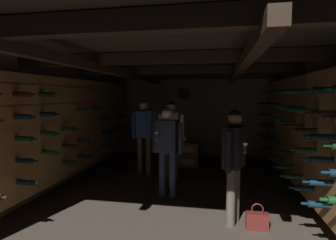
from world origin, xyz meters
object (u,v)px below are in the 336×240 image
Objects in this scene: display_bottle at (185,137)px; person_guest_rear_center at (171,132)px; person_guest_near_right at (234,156)px; wine_crate_stack at (188,154)px; person_guest_far_left at (144,130)px; handbag at (257,221)px; person_host_center at (167,144)px.

display_bottle is 1.11m from person_guest_rear_center.
person_guest_near_right is (1.17, -1.77, -0.06)m from person_guest_rear_center.
wine_crate_stack is 1.41m from person_guest_far_left.
person_guest_far_left is (-0.80, -0.82, 0.26)m from display_bottle.
person_guest_near_right reaches higher than display_bottle.
person_guest_rear_center reaches higher than wine_crate_stack.
person_guest_far_left is 2.71m from person_guest_near_right.
display_bottle reaches higher than handbag.
wine_crate_stack is at bearing 86.95° from person_host_center.
person_guest_far_left is at bearing 159.31° from person_guest_rear_center.
person_guest_rear_center is 2.56m from handbag.
wine_crate_stack is 0.37× the size of person_guest_rear_center.
handbag is (2.11, -2.15, -0.88)m from person_guest_far_left.
person_guest_far_left is (-0.86, -0.87, 0.69)m from wine_crate_stack.
display_bottle is (-0.06, -0.05, 0.44)m from wine_crate_stack.
wine_crate_stack is 3.10m from person_guest_near_right.
person_guest_rear_center is at bearing -20.69° from person_guest_far_left.
wine_crate_stack reaches higher than handbag.
display_bottle is 1.01× the size of handbag.
handbag is at bearing -24.09° from person_guest_near_right.
person_guest_far_left is (-0.64, 0.24, 0.01)m from person_guest_rear_center.
person_host_center and person_guest_near_right have the same top height.
person_guest_rear_center reaches higher than person_guest_near_right.
person_guest_near_right is (1.06, -0.79, -0.00)m from person_host_center.
handbag is (1.47, -1.91, -0.86)m from person_guest_rear_center.
person_host_center is at bearing -58.45° from person_guest_far_left.
person_guest_far_left reaches higher than display_bottle.
display_bottle is 3.31m from handbag.
person_host_center is 4.45× the size of handbag.
handbag is (1.31, -2.97, -0.62)m from display_bottle.
handbag is at bearing -52.36° from person_guest_rear_center.
person_guest_rear_center is 0.99× the size of person_guest_far_left.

